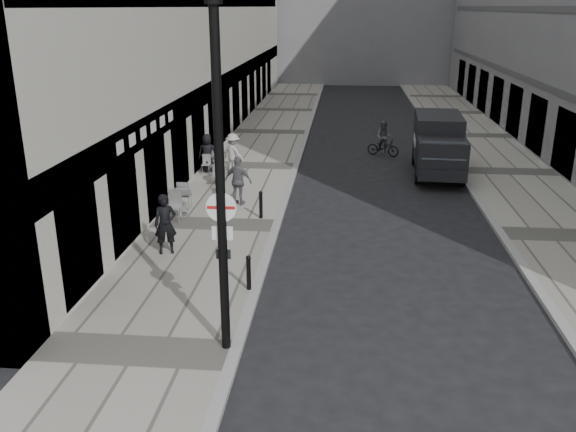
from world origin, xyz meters
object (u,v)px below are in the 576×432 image
walking_man (165,224)px  sign_post (223,248)px  cyclist (383,142)px  lamppost (219,161)px  panel_van (438,142)px

walking_man → sign_post: bearing=-81.0°
sign_post → cyclist: (4.13, 17.87, -1.66)m
lamppost → panel_van: size_ratio=1.35×
sign_post → cyclist: size_ratio=2.06×
lamppost → sign_post: bearing=90.0°
walking_man → sign_post: 5.63m
walking_man → panel_van: bearing=28.9°
sign_post → cyclist: 18.42m
sign_post → walking_man: bearing=117.0°
panel_van → cyclist: 3.80m
sign_post → lamppost: bearing=-91.6°
walking_man → panel_van: (8.83, 9.95, 0.38)m
walking_man → sign_post: (2.62, -4.81, 1.32)m
sign_post → panel_van: bearing=65.6°
walking_man → sign_post: size_ratio=0.50×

